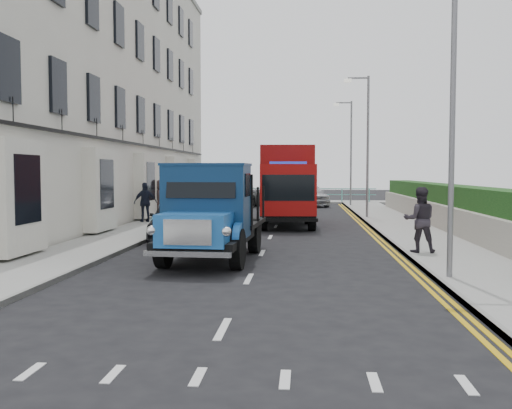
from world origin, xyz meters
The scene contains 21 objects.
ground centered at (0.00, 0.00, 0.00)m, with size 120.00×120.00×0.00m, color black.
pavement_west centered at (-5.20, 9.00, 0.06)m, with size 2.40×38.00×0.12m, color gray.
pavement_east centered at (5.30, 9.00, 0.06)m, with size 2.60×38.00×0.12m, color gray.
promenade centered at (0.00, 29.00, 0.06)m, with size 30.00×2.50×0.12m, color gray.
sea_plane centered at (0.00, 60.00, 0.00)m, with size 120.00×120.00×0.00m, color #4F646B.
terrace_west centered at (-9.47, 13.00, 7.17)m, with size 6.31×30.20×14.25m.
garden_east centered at (7.21, 9.00, 0.90)m, with size 1.45×28.00×1.75m.
seafront_railing centered at (0.00, 28.20, 0.58)m, with size 13.00×0.08×1.11m.
lamp_near centered at (4.18, -2.00, 4.00)m, with size 1.23×0.18×7.00m.
lamp_mid centered at (4.18, 14.00, 4.00)m, with size 1.23×0.18×7.00m.
lamp_far centered at (4.18, 24.00, 4.00)m, with size 1.23×0.18×7.00m.
bedford_lorry centered at (-1.24, 0.07, 1.16)m, with size 2.39×5.44×2.52m.
red_lorry centered at (0.44, 10.98, 1.85)m, with size 2.55×6.72×3.47m.
parked_car_front centered at (-3.24, 5.06, 0.70)m, with size 1.64×4.09×1.39m, color black.
parked_car_mid centered at (-3.60, 7.00, 0.61)m, with size 1.29×3.70×1.22m, color #5296B0.
parked_car_rear centered at (-3.60, 12.03, 0.71)m, with size 1.99×4.89×1.42m, color silver.
seafront_car_left centered at (-2.84, 24.14, 0.69)m, with size 2.27×4.93×1.37m, color black.
seafront_car_right centered at (1.55, 24.61, 0.77)m, with size 1.83×4.54×1.55m, color silver.
pedestrian_east_far centered at (4.40, 1.70, 1.03)m, with size 0.88×0.69×1.81m, color #2D2830.
pedestrian_west_near centered at (-5.81, 10.37, 1.00)m, with size 1.03×0.43×1.75m, color black.
pedestrian_west_far centered at (-5.85, 13.32, 1.04)m, with size 0.90×0.59×1.85m, color #3C2C2B.
Camera 1 is at (1.20, -14.33, 2.36)m, focal length 40.00 mm.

